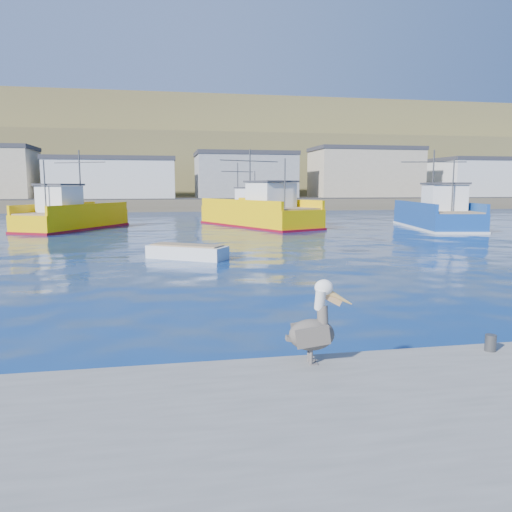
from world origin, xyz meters
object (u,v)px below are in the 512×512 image
(trawler_yellow_a, at_px, (71,217))
(trawler_blue, at_px, (437,216))
(boat_orange, at_px, (243,208))
(pelican, at_px, (314,328))
(skiff_mid, at_px, (187,253))
(trawler_yellow_b, at_px, (260,213))

(trawler_yellow_a, bearing_deg, trawler_blue, -8.70)
(boat_orange, height_order, pelican, boat_orange)
(trawler_blue, bearing_deg, skiff_mid, -146.83)
(boat_orange, height_order, skiff_mid, boat_orange)
(trawler_yellow_a, relative_size, pelican, 7.81)
(trawler_yellow_a, height_order, trawler_blue, trawler_blue)
(trawler_yellow_b, xyz_separation_m, boat_orange, (0.72, 13.52, -0.09))
(trawler_yellow_a, bearing_deg, pelican, -74.26)
(trawler_yellow_a, xyz_separation_m, trawler_yellow_b, (15.46, 0.08, 0.11))
(trawler_yellow_b, height_order, boat_orange, trawler_yellow_b)
(trawler_yellow_b, xyz_separation_m, pelican, (-5.77, -34.43, -0.01))
(trawler_yellow_b, distance_m, pelican, 34.91)
(trawler_blue, relative_size, skiff_mid, 3.02)
(boat_orange, bearing_deg, trawler_yellow_a, -139.93)
(trawler_blue, bearing_deg, pelican, -123.45)
(trawler_yellow_b, bearing_deg, boat_orange, 86.97)
(trawler_yellow_b, relative_size, boat_orange, 1.53)
(skiff_mid, bearing_deg, trawler_yellow_b, 68.80)
(trawler_yellow_a, xyz_separation_m, pelican, (9.68, -34.35, 0.10))
(trawler_yellow_a, bearing_deg, skiff_mid, -65.48)
(trawler_blue, distance_m, boat_orange, 22.43)
(trawler_blue, xyz_separation_m, boat_orange, (-13.23, 18.10, -0.02))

